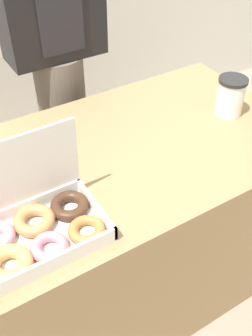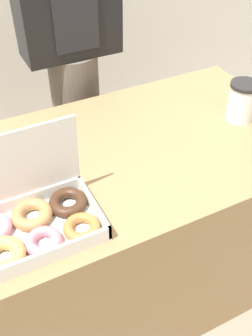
# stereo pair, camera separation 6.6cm
# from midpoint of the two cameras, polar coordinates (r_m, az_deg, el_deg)

# --- Properties ---
(ground_plane) EXTENTS (14.00, 14.00, 0.00)m
(ground_plane) POSITION_cam_midpoint_polar(r_m,az_deg,el_deg) (1.79, -1.16, -16.18)
(ground_plane) COLOR gray
(table) EXTENTS (1.18, 0.69, 0.74)m
(table) POSITION_cam_midpoint_polar(r_m,az_deg,el_deg) (1.50, -1.35, -8.43)
(table) COLOR #99754C
(table) RESTS_ON ground_plane
(donut_box) EXTENTS (0.33, 0.23, 0.25)m
(donut_box) POSITION_cam_midpoint_polar(r_m,az_deg,el_deg) (0.99, -14.71, -8.19)
(donut_box) COLOR white
(donut_box) RESTS_ON table
(coffee_cup) EXTENTS (0.10, 0.10, 0.14)m
(coffee_cup) POSITION_cam_midpoint_polar(r_m,az_deg,el_deg) (1.41, 13.60, 10.06)
(coffee_cup) COLOR white
(coffee_cup) RESTS_ON table
(person_customer) EXTENTS (0.37, 0.21, 1.60)m
(person_customer) POSITION_cam_midpoint_polar(r_m,az_deg,el_deg) (1.58, -11.52, 17.17)
(person_customer) COLOR #665B51
(person_customer) RESTS_ON ground_plane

